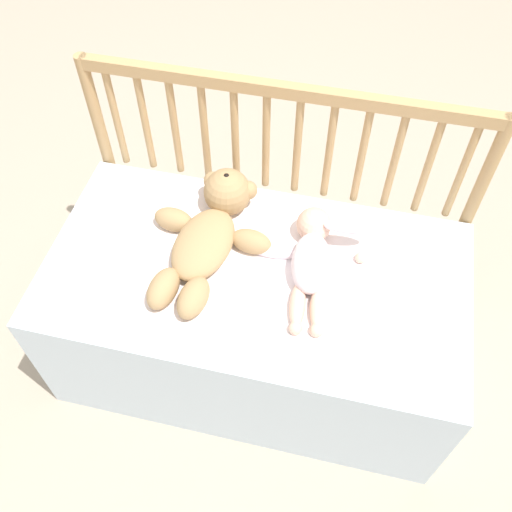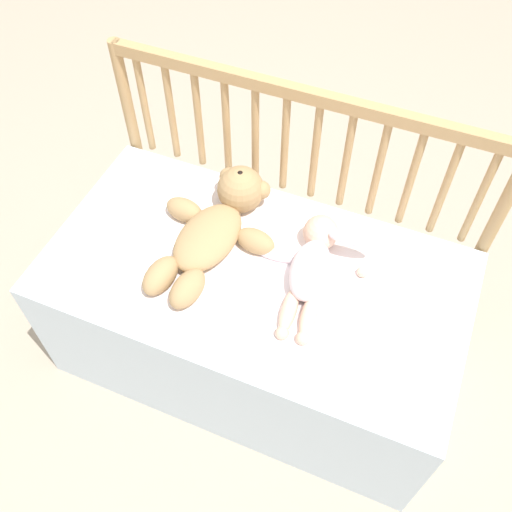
% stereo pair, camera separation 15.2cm
% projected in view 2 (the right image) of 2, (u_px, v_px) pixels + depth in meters
% --- Properties ---
extents(ground_plane, '(12.00, 12.00, 0.00)m').
position_uv_depth(ground_plane, '(255.00, 352.00, 1.93)').
color(ground_plane, tan).
extents(crib_mattress, '(1.16, 0.62, 0.47)m').
position_uv_depth(crib_mattress, '(255.00, 316.00, 1.75)').
color(crib_mattress, silver).
rests_on(crib_mattress, ground_plane).
extents(crib_rail, '(1.16, 0.04, 0.84)m').
position_uv_depth(crib_rail, '(299.00, 160.00, 1.64)').
color(crib_rail, tan).
rests_on(crib_rail, ground_plane).
extents(blanket, '(0.85, 0.54, 0.01)m').
position_uv_depth(blanket, '(253.00, 264.00, 1.57)').
color(blanket, white).
rests_on(blanket, crib_mattress).
extents(teddy_bear, '(0.36, 0.49, 0.14)m').
position_uv_depth(teddy_bear, '(216.00, 225.00, 1.59)').
color(teddy_bear, tan).
rests_on(teddy_bear, crib_mattress).
extents(baby, '(0.32, 0.39, 0.11)m').
position_uv_depth(baby, '(312.00, 264.00, 1.52)').
color(baby, white).
rests_on(baby, crib_mattress).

